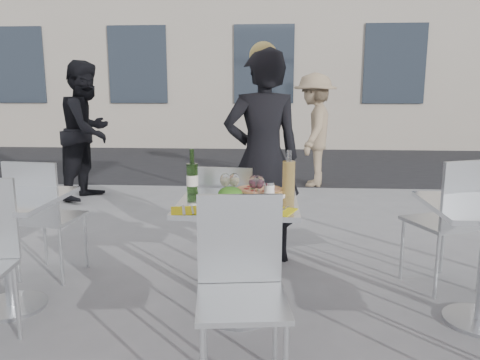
# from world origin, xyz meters

# --- Properties ---
(ground) EXTENTS (80.00, 80.00, 0.00)m
(ground) POSITION_xyz_m (0.00, 0.00, 0.00)
(ground) COLOR slate
(street_asphalt) EXTENTS (24.00, 5.00, 0.00)m
(street_asphalt) POSITION_xyz_m (0.00, 6.50, 0.00)
(street_asphalt) COLOR black
(street_asphalt) RESTS_ON ground
(main_table) EXTENTS (0.72, 0.72, 0.75)m
(main_table) POSITION_xyz_m (0.00, 0.00, 0.54)
(main_table) COLOR #B7BABF
(main_table) RESTS_ON ground
(side_table_left) EXTENTS (0.72, 0.72, 0.75)m
(side_table_left) POSITION_xyz_m (-1.50, 0.00, 0.54)
(side_table_left) COLOR #B7BABF
(side_table_left) RESTS_ON ground
(chair_far) EXTENTS (0.43, 0.44, 0.88)m
(chair_far) POSITION_xyz_m (-0.12, 0.53, 0.52)
(chair_far) COLOR silver
(chair_far) RESTS_ON ground
(chair_near) EXTENTS (0.47, 0.48, 0.92)m
(chair_near) POSITION_xyz_m (0.06, -0.68, 0.54)
(chair_near) COLOR silver
(chair_near) RESTS_ON ground
(side_chair_lfar) EXTENTS (0.46, 0.47, 0.92)m
(side_chair_lfar) POSITION_xyz_m (-1.49, 0.47, 0.54)
(side_chair_lfar) COLOR silver
(side_chair_lfar) RESTS_ON ground
(side_chair_rfar) EXTENTS (0.57, 0.58, 0.96)m
(side_chair_rfar) POSITION_xyz_m (1.47, 0.47, 0.57)
(side_chair_rfar) COLOR silver
(side_chair_rfar) RESTS_ON ground
(woman_diner) EXTENTS (0.71, 0.55, 1.74)m
(woman_diner) POSITION_xyz_m (0.13, 1.00, 0.87)
(woman_diner) COLOR black
(woman_diner) RESTS_ON ground
(pedestrian_a) EXTENTS (0.82, 0.97, 1.78)m
(pedestrian_a) POSITION_xyz_m (-2.19, 3.16, 0.89)
(pedestrian_a) COLOR black
(pedestrian_a) RESTS_ON ground
(pedestrian_b) EXTENTS (0.81, 1.17, 1.66)m
(pedestrian_b) POSITION_xyz_m (0.82, 4.19, 0.83)
(pedestrian_b) COLOR #8E785C
(pedestrian_b) RESTS_ON ground
(pizza_near) EXTENTS (0.33, 0.33, 0.02)m
(pizza_near) POSITION_xyz_m (0.07, -0.15, 0.76)
(pizza_near) COLOR tan
(pizza_near) RESTS_ON main_table
(pizza_far) EXTENTS (0.35, 0.35, 0.03)m
(pizza_far) POSITION_xyz_m (0.12, 0.21, 0.77)
(pizza_far) COLOR white
(pizza_far) RESTS_ON main_table
(salad_plate) EXTENTS (0.22, 0.22, 0.09)m
(salad_plate) POSITION_xyz_m (-0.05, -0.00, 0.79)
(salad_plate) COLOR white
(salad_plate) RESTS_ON main_table
(wine_bottle) EXTENTS (0.07, 0.08, 0.29)m
(wine_bottle) POSITION_xyz_m (-0.31, 0.17, 0.86)
(wine_bottle) COLOR #2D531F
(wine_bottle) RESTS_ON main_table
(carafe) EXTENTS (0.08, 0.08, 0.29)m
(carafe) POSITION_xyz_m (0.31, 0.18, 0.87)
(carafe) COLOR #DFB95F
(carafe) RESTS_ON main_table
(sugar_shaker) EXTENTS (0.06, 0.06, 0.11)m
(sugar_shaker) POSITION_xyz_m (0.19, 0.05, 0.80)
(sugar_shaker) COLOR white
(sugar_shaker) RESTS_ON main_table
(wineglass_white_a) EXTENTS (0.07, 0.07, 0.16)m
(wineglass_white_a) POSITION_xyz_m (-0.09, 0.07, 0.86)
(wineglass_white_a) COLOR white
(wineglass_white_a) RESTS_ON main_table
(wineglass_white_b) EXTENTS (0.07, 0.07, 0.16)m
(wineglass_white_b) POSITION_xyz_m (-0.03, 0.08, 0.86)
(wineglass_white_b) COLOR white
(wineglass_white_b) RESTS_ON main_table
(wineglass_red_a) EXTENTS (0.07, 0.07, 0.16)m
(wineglass_red_a) POSITION_xyz_m (0.12, 0.02, 0.86)
(wineglass_red_a) COLOR white
(wineglass_red_a) RESTS_ON main_table
(wineglass_red_b) EXTENTS (0.07, 0.07, 0.16)m
(wineglass_red_b) POSITION_xyz_m (0.09, 0.02, 0.86)
(wineglass_red_b) COLOR white
(wineglass_red_b) RESTS_ON main_table
(napkin_left) EXTENTS (0.21, 0.21, 0.01)m
(napkin_left) POSITION_xyz_m (-0.27, -0.25, 0.75)
(napkin_left) COLOR yellow
(napkin_left) RESTS_ON main_table
(napkin_right) EXTENTS (0.23, 0.23, 0.01)m
(napkin_right) POSITION_xyz_m (0.24, -0.23, 0.75)
(napkin_right) COLOR yellow
(napkin_right) RESTS_ON main_table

